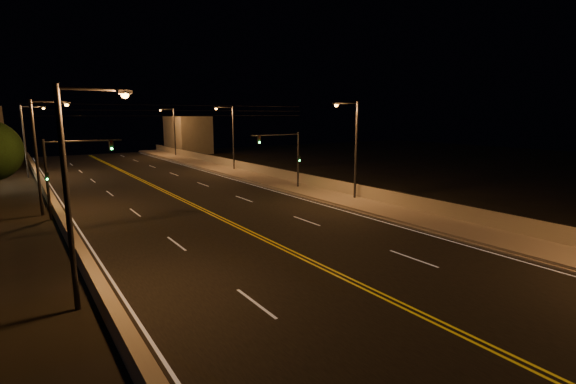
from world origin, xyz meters
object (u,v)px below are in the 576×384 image
streetlight_4 (75,182)px  traffic_signal_right (289,153)px  streetlight_1 (353,144)px  streetlight_6 (27,136)px  traffic_signal_left (64,167)px  streetlight_2 (231,134)px  streetlight_3 (173,129)px  streetlight_5 (40,149)px

streetlight_4 → traffic_signal_right: size_ratio=1.48×
streetlight_1 → traffic_signal_right: 7.34m
streetlight_6 → traffic_signal_left: size_ratio=1.48×
traffic_signal_right → traffic_signal_left: bearing=180.0°
streetlight_2 → traffic_signal_left: streetlight_2 is taller
streetlight_3 → traffic_signal_left: bearing=-118.4°
streetlight_1 → traffic_signal_left: size_ratio=1.48×
streetlight_4 → streetlight_5: 17.62m
streetlight_4 → streetlight_2: bearing=55.6°
streetlight_4 → traffic_signal_left: size_ratio=1.48×
streetlight_3 → streetlight_4: 57.43m
streetlight_6 → streetlight_1: bearing=-55.0°
streetlight_3 → streetlight_5: (-21.39, -35.68, 0.00)m
streetlight_4 → streetlight_3: bearing=68.1°
streetlight_1 → streetlight_2: same height
streetlight_5 → streetlight_6: bearing=90.0°
streetlight_3 → traffic_signal_right: size_ratio=1.48×
streetlight_3 → streetlight_5: 41.60m
streetlight_4 → streetlight_6: size_ratio=1.00×
streetlight_5 → traffic_signal_left: streetlight_5 is taller
streetlight_5 → streetlight_2: bearing=32.4°
streetlight_1 → streetlight_6: (-21.39, 30.55, 0.00)m
streetlight_2 → streetlight_3: same height
traffic_signal_left → streetlight_1: bearing=-19.3°
streetlight_1 → streetlight_5: 23.11m
streetlight_2 → streetlight_4: size_ratio=1.00×
streetlight_3 → streetlight_1: bearing=-90.0°
streetlight_3 → streetlight_5: bearing=-120.9°
streetlight_1 → streetlight_4: bearing=-157.5°
streetlight_1 → streetlight_4: same height
streetlight_2 → traffic_signal_right: 15.39m
streetlight_5 → traffic_signal_left: size_ratio=1.48×
streetlight_1 → traffic_signal_right: bearing=102.5°
streetlight_4 → traffic_signal_left: bearing=85.8°
streetlight_3 → streetlight_5: same height
streetlight_2 → streetlight_4: 37.82m
streetlight_5 → streetlight_4: bearing=-90.0°
streetlight_2 → streetlight_3: (0.00, 22.11, 0.00)m
streetlight_2 → traffic_signal_right: (-1.56, -15.26, -1.23)m
streetlight_2 → streetlight_5: bearing=-147.6°
streetlight_3 → streetlight_2: bearing=-90.0°
streetlight_4 → traffic_signal_right: 25.46m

